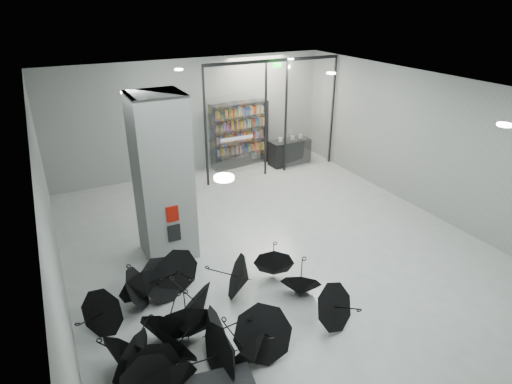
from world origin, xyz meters
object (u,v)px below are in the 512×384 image
bookshelf (239,135)px  umbrella_cluster (196,327)px  shop_counter (290,152)px  column (163,178)px

bookshelf → umbrella_cluster: bookshelf is taller
shop_counter → umbrella_cluster: 9.66m
bookshelf → umbrella_cluster: bearing=-126.5°
column → bookshelf: (4.17, 4.75, -0.80)m
bookshelf → column: bearing=-137.8°
column → bookshelf: size_ratio=1.67×
umbrella_cluster → column: bearing=82.2°
column → umbrella_cluster: size_ratio=0.78×
column → bookshelf: bearing=48.7°
column → shop_counter: column is taller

